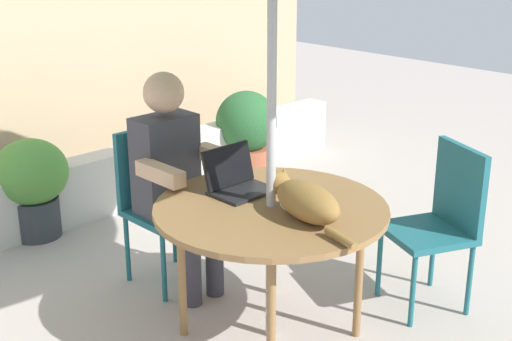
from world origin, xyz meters
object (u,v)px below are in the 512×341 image
at_px(chair_occupied, 158,193).
at_px(chair_empty, 442,215).
at_px(laptop, 235,178).
at_px(patio_table, 271,216).
at_px(cat, 304,201).
at_px(potted_plant_by_chair, 246,131).
at_px(person_seated, 174,171).
at_px(potted_plant_near_fence, 32,182).

relative_size(chair_occupied, chair_empty, 1.00).
bearing_deg(chair_empty, laptop, 142.29).
xyz_separation_m(patio_table, cat, (0.00, -0.20, 0.13)).
height_order(chair_occupied, potted_plant_by_chair, chair_occupied).
xyz_separation_m(person_seated, potted_plant_by_chair, (1.58, 1.09, -0.32)).
distance_m(patio_table, laptop, 0.29).
relative_size(cat, potted_plant_near_fence, 0.96).
bearing_deg(potted_plant_near_fence, chair_empty, -64.09).
bearing_deg(chair_occupied, cat, -89.92).
relative_size(chair_occupied, potted_plant_by_chair, 1.27).
bearing_deg(person_seated, patio_table, -90.00).
height_order(patio_table, potted_plant_by_chair, patio_table).
distance_m(chair_occupied, person_seated, 0.23).
bearing_deg(cat, chair_occupied, 90.08).
relative_size(chair_occupied, potted_plant_near_fence, 1.33).
xyz_separation_m(chair_empty, laptop, (-0.86, 0.66, 0.25)).
height_order(cat, potted_plant_by_chair, cat).
height_order(chair_empty, laptop, laptop).
bearing_deg(potted_plant_by_chair, chair_empty, -107.64).
xyz_separation_m(patio_table, chair_empty, (0.88, -0.40, -0.13)).
height_order(cat, potted_plant_near_fence, cat).
bearing_deg(laptop, chair_occupied, 91.71).
xyz_separation_m(chair_occupied, chair_empty, (0.88, -1.29, 0.00)).
xyz_separation_m(patio_table, chair_occupied, (0.00, 0.89, -0.13)).
bearing_deg(patio_table, chair_empty, -24.39).
relative_size(chair_empty, laptop, 2.94).
distance_m(patio_table, potted_plant_by_chair, 2.43).
distance_m(person_seated, laptop, 0.48).
relative_size(patio_table, person_seated, 0.91).
distance_m(laptop, potted_plant_near_fence, 1.71).
bearing_deg(cat, person_seated, 90.09).
distance_m(chair_empty, laptop, 1.11).
xyz_separation_m(person_seated, laptop, (0.02, -0.47, 0.08)).
bearing_deg(chair_empty, person_seated, 127.70).
bearing_deg(patio_table, person_seated, 90.00).
distance_m(patio_table, cat, 0.24).
bearing_deg(potted_plant_by_chair, person_seated, -145.37).
bearing_deg(chair_occupied, potted_plant_near_fence, 103.62).
distance_m(patio_table, potted_plant_near_fence, 1.95).
bearing_deg(potted_plant_near_fence, person_seated, -78.14).
relative_size(laptop, cat, 0.47).
relative_size(person_seated, potted_plant_near_fence, 1.85).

